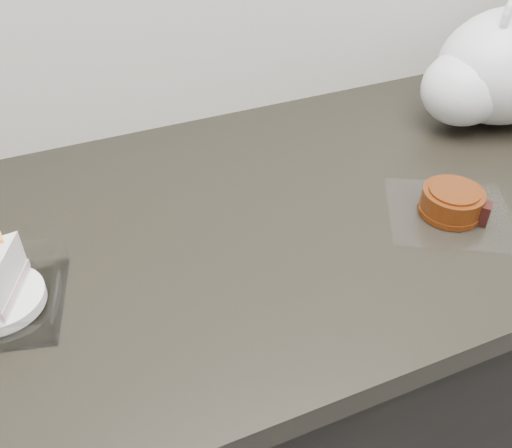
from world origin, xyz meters
TOP-DOWN VIEW (x-y plane):
  - counter at (0.00, 1.69)m, footprint 2.04×0.64m
  - mooncake_wrap at (0.21, 1.58)m, footprint 0.24×0.23m
  - plastic_bag at (0.45, 1.79)m, footprint 0.34×0.27m

SIDE VIEW (x-z plane):
  - counter at x=0.00m, z-range 0.00..0.90m
  - mooncake_wrap at x=0.21m, z-range 0.90..0.94m
  - plastic_bag at x=0.45m, z-range 0.87..1.12m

